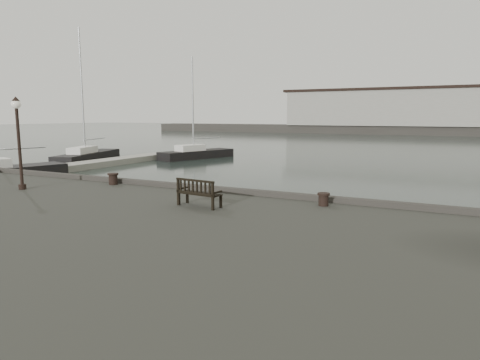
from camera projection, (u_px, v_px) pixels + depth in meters
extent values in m
plane|color=black|center=(233.00, 235.00, 15.39)|extent=(400.00, 400.00, 0.00)
cube|color=#99958E|center=(65.00, 168.00, 33.11)|extent=(2.00, 24.00, 0.50)
cube|color=#383530|center=(423.00, 130.00, 96.41)|extent=(140.00, 8.00, 2.00)
cube|color=#99958E|center=(387.00, 108.00, 99.24)|extent=(46.00, 9.00, 8.00)
cube|color=black|center=(388.00, 89.00, 98.60)|extent=(48.00, 9.50, 0.60)
cube|color=black|center=(199.00, 194.00, 12.72)|extent=(1.46, 0.65, 0.04)
cube|color=black|center=(195.00, 188.00, 12.52)|extent=(1.41, 0.22, 0.42)
cube|color=black|center=(200.00, 200.00, 12.75)|extent=(1.36, 0.57, 0.39)
cylinder|color=black|center=(113.00, 179.00, 16.84)|extent=(0.50, 0.50, 0.45)
cylinder|color=black|center=(323.00, 199.00, 12.84)|extent=(0.44, 0.44, 0.39)
cylinder|color=black|center=(19.00, 149.00, 15.54)|extent=(0.11, 0.11, 3.01)
cylinder|color=black|center=(22.00, 187.00, 15.75)|extent=(0.26, 0.26, 0.19)
sphere|color=silver|center=(16.00, 104.00, 15.30)|extent=(0.34, 0.34, 0.34)
cone|color=black|center=(16.00, 99.00, 15.28)|extent=(0.28, 0.28, 0.17)
cube|color=black|center=(88.00, 160.00, 40.84)|extent=(5.07, 9.80, 1.40)
cube|color=silver|center=(88.00, 149.00, 40.69)|extent=(2.39, 3.64, 0.60)
cylinder|color=#B2B5B7|center=(85.00, 92.00, 39.89)|extent=(0.16, 0.16, 11.39)
cube|color=black|center=(197.00, 157.00, 43.22)|extent=(4.65, 8.49, 1.40)
cube|color=silver|center=(197.00, 147.00, 43.07)|extent=(2.27, 3.18, 0.60)
cylinder|color=#B2B5B7|center=(196.00, 104.00, 42.44)|extent=(0.16, 0.16, 9.13)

